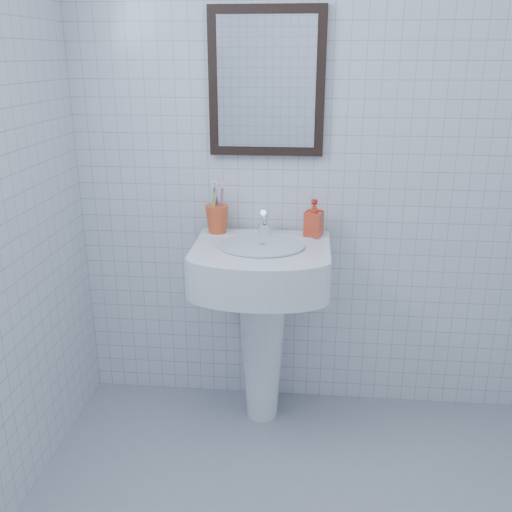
# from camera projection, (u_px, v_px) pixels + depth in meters

# --- Properties ---
(wall_back) EXTENTS (2.20, 0.02, 2.50)m
(wall_back) POSITION_uv_depth(u_px,v_px,m) (314.00, 153.00, 2.54)
(wall_back) COLOR silver
(wall_back) RESTS_ON ground
(washbasin) EXTENTS (0.59, 0.43, 0.90)m
(washbasin) POSITION_uv_depth(u_px,v_px,m) (262.00, 303.00, 2.57)
(washbasin) COLOR white
(washbasin) RESTS_ON ground
(faucet) EXTENTS (0.05, 0.11, 0.13)m
(faucet) POSITION_uv_depth(u_px,v_px,m) (264.00, 224.00, 2.56)
(faucet) COLOR white
(faucet) RESTS_ON washbasin
(toothbrush_cup) EXTENTS (0.13, 0.13, 0.13)m
(toothbrush_cup) POSITION_uv_depth(u_px,v_px,m) (217.00, 219.00, 2.59)
(toothbrush_cup) COLOR #DE5024
(toothbrush_cup) RESTS_ON washbasin
(soap_dispenser) EXTENTS (0.09, 0.10, 0.16)m
(soap_dispenser) POSITION_uv_depth(u_px,v_px,m) (314.00, 218.00, 2.54)
(soap_dispenser) COLOR red
(soap_dispenser) RESTS_ON washbasin
(wall_mirror) EXTENTS (0.50, 0.04, 0.62)m
(wall_mirror) POSITION_uv_depth(u_px,v_px,m) (267.00, 83.00, 2.44)
(wall_mirror) COLOR black
(wall_mirror) RESTS_ON wall_back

